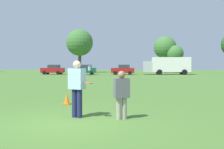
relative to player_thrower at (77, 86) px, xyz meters
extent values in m
plane|color=#47702D|center=(-0.06, -0.82, -1.02)|extent=(192.46, 192.46, 0.00)
cylinder|color=#1E234C|center=(-0.09, 0.04, -0.57)|extent=(0.17, 0.17, 0.91)
cylinder|color=#1E234C|center=(0.09, -0.04, -0.57)|extent=(0.17, 0.17, 0.91)
cube|color=#9EC6E5|center=(0.00, 0.00, 0.22)|extent=(0.58, 0.46, 0.66)
sphere|color=#D8AD8C|center=(0.00, 0.00, 0.67)|extent=(0.25, 0.25, 0.25)
cylinder|color=gray|center=(1.52, -0.05, -0.69)|extent=(0.16, 0.16, 0.66)
cylinder|color=gray|center=(1.36, -0.12, -0.69)|extent=(0.16, 0.16, 0.66)
cube|color=#595960|center=(1.44, -0.08, -0.06)|extent=(0.53, 0.43, 0.61)
sphere|color=#8C664C|center=(1.44, -0.08, 0.36)|extent=(0.23, 0.23, 0.23)
cylinder|color=#E54C33|center=(0.42, -0.19, 0.10)|extent=(0.27, 0.27, 0.07)
cube|color=#D8590C|center=(-1.16, 2.65, -1.01)|extent=(0.32, 0.32, 0.03)
cone|color=orange|center=(-1.16, 2.65, -0.77)|extent=(0.24, 0.24, 0.45)
cube|color=maroon|center=(-15.23, 38.96, -0.24)|extent=(4.29, 2.03, 0.90)
cube|color=#2D333D|center=(-14.98, 38.98, 0.48)|extent=(2.09, 1.75, 0.64)
cylinder|color=black|center=(-16.48, 37.90, -0.69)|extent=(0.67, 0.26, 0.66)
cylinder|color=black|center=(-16.59, 39.89, -0.69)|extent=(0.67, 0.26, 0.66)
cylinder|color=black|center=(-13.88, 38.04, -0.69)|extent=(0.67, 0.26, 0.66)
cylinder|color=black|center=(-13.99, 40.03, -0.69)|extent=(0.67, 0.26, 0.66)
cube|color=#0C4C2D|center=(-9.06, 38.59, -0.24)|extent=(4.29, 2.03, 0.90)
cube|color=#2D333D|center=(-8.81, 38.61, 0.48)|extent=(2.09, 1.75, 0.64)
cylinder|color=black|center=(-10.30, 37.52, -0.69)|extent=(0.67, 0.26, 0.66)
cylinder|color=black|center=(-10.41, 39.52, -0.69)|extent=(0.67, 0.26, 0.66)
cylinder|color=black|center=(-7.70, 37.67, -0.69)|extent=(0.67, 0.26, 0.66)
cylinder|color=black|center=(-7.81, 39.66, -0.69)|extent=(0.67, 0.26, 0.66)
cube|color=maroon|center=(-2.03, 39.13, -0.24)|extent=(4.29, 2.03, 0.90)
cube|color=#2D333D|center=(-1.78, 39.15, 0.48)|extent=(2.09, 1.75, 0.64)
cylinder|color=black|center=(-3.28, 38.06, -0.69)|extent=(0.67, 0.26, 0.66)
cylinder|color=black|center=(-3.39, 40.06, -0.69)|extent=(0.67, 0.26, 0.66)
cylinder|color=black|center=(-0.68, 38.20, -0.69)|extent=(0.67, 0.26, 0.66)
cylinder|color=black|center=(-0.79, 40.20, -0.69)|extent=(0.67, 0.26, 0.66)
cube|color=white|center=(6.72, 40.87, 0.81)|extent=(6.93, 2.87, 2.70)
cube|color=#B2B2B7|center=(2.53, 40.65, 0.46)|extent=(1.92, 2.39, 2.00)
cylinder|color=black|center=(4.59, 39.39, -0.54)|extent=(0.97, 0.33, 0.96)
cylinder|color=black|center=(4.44, 42.12, -0.54)|extent=(0.97, 0.33, 0.96)
cylinder|color=black|center=(9.00, 39.63, -0.54)|extent=(0.97, 0.33, 0.96)
cylinder|color=black|center=(8.85, 42.36, -0.54)|extent=(0.97, 0.33, 0.96)
cylinder|color=#4C4C51|center=(-6.70, 32.37, -0.59)|extent=(0.16, 0.16, 0.87)
cylinder|color=#4C4C51|center=(-6.81, 32.52, -0.59)|extent=(0.16, 0.16, 0.87)
cube|color=#9EC6E5|center=(-6.75, 32.44, 0.16)|extent=(0.49, 0.54, 0.62)
sphere|color=tan|center=(-6.75, 32.44, 0.58)|extent=(0.24, 0.24, 0.24)
cylinder|color=brown|center=(-13.64, 52.93, 1.21)|extent=(0.74, 0.74, 4.47)
sphere|color=#3D7033|center=(-13.64, 52.93, 6.15)|extent=(6.38, 6.38, 6.38)
cylinder|color=brown|center=(6.43, 52.16, 0.77)|extent=(0.60, 0.60, 3.59)
sphere|color=#3D7033|center=(6.43, 52.16, 4.74)|extent=(5.12, 5.12, 5.12)
cylinder|color=brown|center=(8.48, 50.82, 0.30)|extent=(0.44, 0.44, 2.65)
sphere|color=#3D7033|center=(8.48, 50.82, 3.24)|extent=(3.79, 3.79, 3.79)
camera|label=1|loc=(2.19, -8.07, 0.64)|focal=41.78mm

